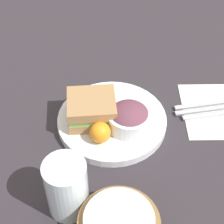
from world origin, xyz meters
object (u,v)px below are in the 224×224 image
sandwich (92,108)px  knife (211,109)px  salad_bowl (129,118)px  plate (112,121)px  fork (209,104)px  spoon (214,114)px  dressing_cup (138,104)px  drink_glass (67,188)px

sandwich → knife: (-0.30, -0.04, -0.04)m
salad_bowl → sandwich: bearing=-19.2°
plate → salad_bowl: bearing=147.1°
plate → fork: (-0.25, -0.06, -0.00)m
plate → spoon: size_ratio=1.65×
sandwich → dressing_cup: sandwich is taller
salad_bowl → drink_glass: bearing=57.2°
knife → drink_glass: bearing=-151.3°
dressing_cup → drink_glass: bearing=59.1°
dressing_cup → spoon: (-0.19, 0.01, -0.03)m
plate → sandwich: size_ratio=2.23×
sandwich → salad_bowl: bearing=160.8°
salad_bowl → spoon: bearing=-167.4°
salad_bowl → knife: bearing=-162.7°
drink_glass → knife: 0.43m
knife → sandwich: bearing=177.6°
knife → spoon: 0.02m
sandwich → drink_glass: bearing=79.7°
salad_bowl → spoon: salad_bowl is taller
knife → salad_bowl: bearing=-171.9°
spoon → knife: bearing=90.0°
salad_bowl → knife: 0.22m
salad_bowl → spoon: (-0.21, -0.05, -0.04)m
salad_bowl → fork: 0.23m
plate → sandwich: bearing=-6.0°
salad_bowl → spoon: size_ratio=0.65×
plate → dressing_cup: bearing=-154.1°
plate → spoon: (-0.25, -0.02, -0.00)m
dressing_cup → drink_glass: (0.15, 0.25, 0.03)m
dressing_cup → fork: dressing_cup is taller
knife → spoon: size_ratio=1.17×
plate → drink_glass: 0.25m
spoon → plate: bearing=175.9°
salad_bowl → dressing_cup: 0.06m
drink_glass → knife: size_ratio=0.71×
sandwich → fork: sandwich is taller
sandwich → drink_glass: (0.04, 0.23, 0.02)m
plate → dressing_cup: 0.07m
sandwich → knife: sandwich is taller
sandwich → fork: size_ratio=0.66×
drink_glass → spoon: (-0.34, -0.25, -0.06)m
plate → spoon: 0.25m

